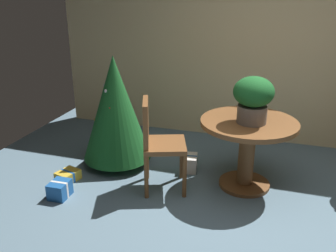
% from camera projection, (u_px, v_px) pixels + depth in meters
% --- Properties ---
extents(ground_plane, '(6.60, 6.60, 0.00)m').
position_uv_depth(ground_plane, '(245.00, 229.00, 3.31)').
color(ground_plane, slate).
extents(back_wall_panel, '(6.00, 0.10, 2.60)m').
position_uv_depth(back_wall_panel, '(273.00, 47.00, 4.80)').
color(back_wall_panel, beige).
rests_on(back_wall_panel, ground_plane).
extents(round_dining_table, '(1.00, 1.00, 0.75)m').
position_uv_depth(round_dining_table, '(248.00, 140.00, 3.84)').
color(round_dining_table, brown).
rests_on(round_dining_table, ground_plane).
extents(flower_vase, '(0.40, 0.40, 0.47)m').
position_uv_depth(flower_vase, '(253.00, 97.00, 3.62)').
color(flower_vase, '#665B51').
rests_on(flower_vase, round_dining_table).
extents(wooden_chair_left_near, '(0.56, 0.57, 0.98)m').
position_uv_depth(wooden_chair_left_near, '(157.00, 140.00, 3.80)').
color(wooden_chair_left_near, brown).
rests_on(wooden_chair_left_near, ground_plane).
extents(holiday_tree, '(0.81, 0.81, 1.33)m').
position_uv_depth(holiday_tree, '(115.00, 108.00, 4.28)').
color(holiday_tree, brown).
rests_on(holiday_tree, ground_plane).
extents(gift_box_cream, '(0.20, 0.26, 0.19)m').
position_uv_depth(gift_box_cream, '(190.00, 163.00, 4.34)').
color(gift_box_cream, silver).
rests_on(gift_box_cream, ground_plane).
extents(gift_box_blue, '(0.19, 0.23, 0.17)m').
position_uv_depth(gift_box_blue, '(60.00, 189.00, 3.79)').
color(gift_box_blue, '#1E569E').
rests_on(gift_box_blue, ground_plane).
extents(gift_box_gold, '(0.25, 0.28, 0.12)m').
position_uv_depth(gift_box_gold, '(68.00, 176.00, 4.12)').
color(gift_box_gold, gold).
rests_on(gift_box_gold, ground_plane).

